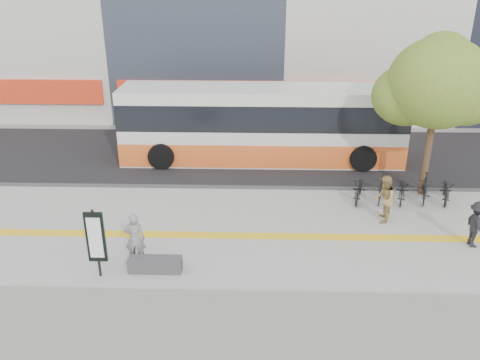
{
  "coord_description": "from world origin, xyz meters",
  "views": [
    {
      "loc": [
        0.33,
        -13.67,
        8.51
      ],
      "look_at": [
        -0.13,
        2.0,
        1.74
      ],
      "focal_mm": 36.63,
      "sensor_mm": 36.0,
      "label": 1
    }
  ],
  "objects_px": {
    "bus": "(262,126)",
    "seated_woman": "(135,239)",
    "street_tree": "(437,85)",
    "pedestrian_tan": "(384,199)",
    "bench": "(155,264)",
    "pedestrian_dark": "(477,224)",
    "signboard": "(96,238)"
  },
  "relations": [
    {
      "from": "bus",
      "to": "pedestrian_tan",
      "type": "distance_m",
      "value": 7.65
    },
    {
      "from": "bus",
      "to": "pedestrian_dark",
      "type": "xyz_separation_m",
      "value": [
        6.92,
        -7.92,
        -0.83
      ]
    },
    {
      "from": "street_tree",
      "to": "bus",
      "type": "bearing_deg",
      "value": 150.42
    },
    {
      "from": "bus",
      "to": "seated_woman",
      "type": "xyz_separation_m",
      "value": [
        -3.96,
        -9.27,
        -0.77
      ]
    },
    {
      "from": "seated_woman",
      "to": "pedestrian_dark",
      "type": "xyz_separation_m",
      "value": [
        10.88,
        1.35,
        -0.06
      ]
    },
    {
      "from": "pedestrian_dark",
      "to": "pedestrian_tan",
      "type": "bearing_deg",
      "value": 53.29
    },
    {
      "from": "bench",
      "to": "seated_woman",
      "type": "distance_m",
      "value": 1.01
    },
    {
      "from": "seated_woman",
      "to": "pedestrian_dark",
      "type": "distance_m",
      "value": 10.97
    },
    {
      "from": "signboard",
      "to": "street_tree",
      "type": "distance_m",
      "value": 13.4
    },
    {
      "from": "pedestrian_dark",
      "to": "street_tree",
      "type": "bearing_deg",
      "value": 1.33
    },
    {
      "from": "seated_woman",
      "to": "pedestrian_tan",
      "type": "xyz_separation_m",
      "value": [
        8.27,
        2.99,
        0.02
      ]
    },
    {
      "from": "seated_woman",
      "to": "pedestrian_tan",
      "type": "bearing_deg",
      "value": -163.78
    },
    {
      "from": "bus",
      "to": "pedestrian_dark",
      "type": "relative_size",
      "value": 8.24
    },
    {
      "from": "pedestrian_tan",
      "to": "seated_woman",
      "type": "bearing_deg",
      "value": -56.19
    },
    {
      "from": "street_tree",
      "to": "pedestrian_dark",
      "type": "distance_m",
      "value": 5.61
    },
    {
      "from": "signboard",
      "to": "seated_woman",
      "type": "bearing_deg",
      "value": 38.32
    },
    {
      "from": "bench",
      "to": "seated_woman",
      "type": "bearing_deg",
      "value": 146.81
    },
    {
      "from": "signboard",
      "to": "bus",
      "type": "xyz_separation_m",
      "value": [
        4.9,
        10.01,
        0.33
      ]
    },
    {
      "from": "bus",
      "to": "pedestrian_tan",
      "type": "height_order",
      "value": "bus"
    },
    {
      "from": "street_tree",
      "to": "pedestrian_dark",
      "type": "xyz_separation_m",
      "value": [
        0.44,
        -4.24,
        -3.64
      ]
    },
    {
      "from": "pedestrian_tan",
      "to": "pedestrian_dark",
      "type": "bearing_deg",
      "value": 71.84
    },
    {
      "from": "signboard",
      "to": "bus",
      "type": "distance_m",
      "value": 11.15
    },
    {
      "from": "bus",
      "to": "seated_woman",
      "type": "height_order",
      "value": "bus"
    },
    {
      "from": "bench",
      "to": "pedestrian_dark",
      "type": "distance_m",
      "value": 10.39
    },
    {
      "from": "pedestrian_tan",
      "to": "bus",
      "type": "bearing_deg",
      "value": -131.58
    },
    {
      "from": "bench",
      "to": "pedestrian_tan",
      "type": "distance_m",
      "value": 8.37
    },
    {
      "from": "bench",
      "to": "street_tree",
      "type": "xyz_separation_m",
      "value": [
        9.78,
        6.02,
        4.21
      ]
    },
    {
      "from": "signboard",
      "to": "street_tree",
      "type": "xyz_separation_m",
      "value": [
        11.38,
        6.33,
        3.15
      ]
    },
    {
      "from": "pedestrian_dark",
      "to": "bench",
      "type": "bearing_deg",
      "value": 95.3
    },
    {
      "from": "street_tree",
      "to": "pedestrian_tan",
      "type": "bearing_deg",
      "value": -129.87
    },
    {
      "from": "bench",
      "to": "pedestrian_dark",
      "type": "height_order",
      "value": "pedestrian_dark"
    },
    {
      "from": "street_tree",
      "to": "seated_woman",
      "type": "bearing_deg",
      "value": -151.86
    }
  ]
}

